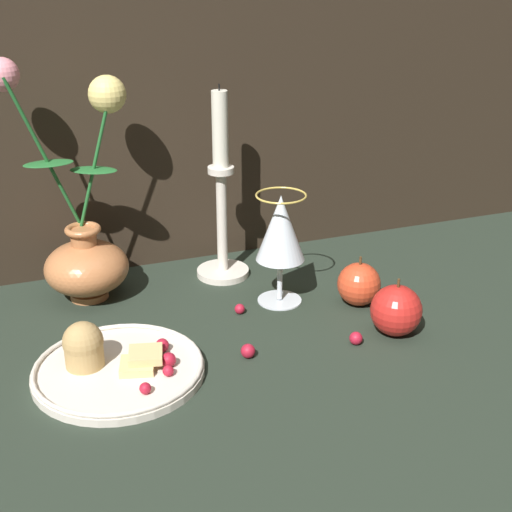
{
  "coord_description": "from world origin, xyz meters",
  "views": [
    {
      "loc": [
        -0.24,
        -0.84,
        0.49
      ],
      "look_at": [
        0.08,
        0.01,
        0.1
      ],
      "focal_mm": 50.0,
      "sensor_mm": 36.0,
      "label": 1
    }
  ],
  "objects_px": {
    "vase": "(84,239)",
    "apple_near_glass": "(396,310)",
    "plate_with_pastries": "(113,364)",
    "apple_beside_vase": "(358,284)",
    "wine_glass": "(281,232)",
    "candlestick": "(222,206)"
  },
  "relations": [
    {
      "from": "candlestick",
      "to": "apple_near_glass",
      "type": "bearing_deg",
      "value": -58.41
    },
    {
      "from": "wine_glass",
      "to": "candlestick",
      "type": "distance_m",
      "value": 0.13
    },
    {
      "from": "vase",
      "to": "apple_beside_vase",
      "type": "distance_m",
      "value": 0.41
    },
    {
      "from": "vase",
      "to": "candlestick",
      "type": "bearing_deg",
      "value": 0.75
    },
    {
      "from": "wine_glass",
      "to": "apple_beside_vase",
      "type": "distance_m",
      "value": 0.14
    },
    {
      "from": "apple_beside_vase",
      "to": "apple_near_glass",
      "type": "distance_m",
      "value": 0.1
    },
    {
      "from": "apple_beside_vase",
      "to": "apple_near_glass",
      "type": "xyz_separation_m",
      "value": [
        0.01,
        -0.1,
        0.0
      ]
    },
    {
      "from": "vase",
      "to": "apple_beside_vase",
      "type": "bearing_deg",
      "value": -23.67
    },
    {
      "from": "plate_with_pastries",
      "to": "apple_beside_vase",
      "type": "height_order",
      "value": "apple_beside_vase"
    },
    {
      "from": "vase",
      "to": "candlestick",
      "type": "distance_m",
      "value": 0.22
    },
    {
      "from": "vase",
      "to": "apple_near_glass",
      "type": "height_order",
      "value": "vase"
    },
    {
      "from": "vase",
      "to": "plate_with_pastries",
      "type": "relative_size",
      "value": 1.67
    },
    {
      "from": "wine_glass",
      "to": "apple_near_glass",
      "type": "xyz_separation_m",
      "value": [
        0.11,
        -0.15,
        -0.08
      ]
    },
    {
      "from": "plate_with_pastries",
      "to": "wine_glass",
      "type": "height_order",
      "value": "wine_glass"
    },
    {
      "from": "candlestick",
      "to": "apple_beside_vase",
      "type": "bearing_deg",
      "value": -46.54
    },
    {
      "from": "apple_near_glass",
      "to": "wine_glass",
      "type": "bearing_deg",
      "value": 127.3
    },
    {
      "from": "wine_glass",
      "to": "candlestick",
      "type": "height_order",
      "value": "candlestick"
    },
    {
      "from": "apple_beside_vase",
      "to": "apple_near_glass",
      "type": "relative_size",
      "value": 0.92
    },
    {
      "from": "wine_glass",
      "to": "apple_near_glass",
      "type": "relative_size",
      "value": 2.04
    },
    {
      "from": "candlestick",
      "to": "apple_near_glass",
      "type": "distance_m",
      "value": 0.32
    },
    {
      "from": "wine_glass",
      "to": "plate_with_pastries",
      "type": "bearing_deg",
      "value": -157.15
    },
    {
      "from": "vase",
      "to": "apple_near_glass",
      "type": "xyz_separation_m",
      "value": [
        0.38,
        -0.26,
        -0.06
      ]
    }
  ]
}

